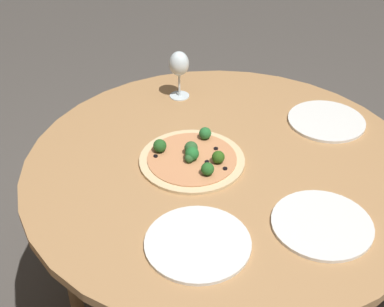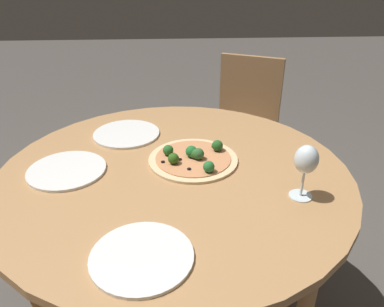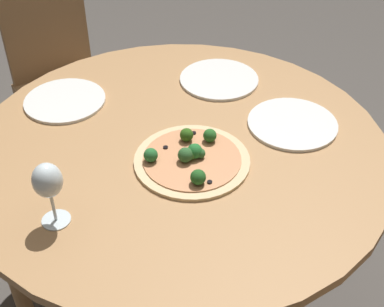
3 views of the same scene
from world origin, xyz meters
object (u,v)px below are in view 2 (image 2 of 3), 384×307
object	(u,v)px
wine_glass	(305,161)
plate_near	(140,257)
chair_2	(243,128)
plate_far	(126,134)
plate_side	(66,170)
pizza	(192,158)

from	to	relation	value
wine_glass	plate_near	size ratio (longest dim) A/B	0.68
chair_2	plate_far	bearing A→B (deg)	-109.73
chair_2	plate_near	bearing A→B (deg)	-86.08
plate_side	plate_far	bearing A→B (deg)	-32.10
wine_glass	plate_near	bearing A→B (deg)	116.77
wine_glass	plate_side	bearing A→B (deg)	75.70
chair_2	wine_glass	size ratio (longest dim) A/B	4.94
pizza	plate_near	xyz separation A→B (m)	(-0.49, 0.16, -0.01)
plate_near	plate_far	size ratio (longest dim) A/B	0.96
plate_far	plate_side	world-z (taller)	same
chair_2	wine_glass	bearing A→B (deg)	-67.19
wine_glass	plate_side	distance (m)	0.80
chair_2	pizza	xyz separation A→B (m)	(-0.88, 0.36, 0.29)
plate_far	wine_glass	bearing A→B (deg)	-129.34
chair_2	plate_side	distance (m)	1.26
wine_glass	plate_far	size ratio (longest dim) A/B	0.65
wine_glass	plate_far	world-z (taller)	wine_glass
chair_2	pizza	bearing A→B (deg)	-87.61
chair_2	plate_side	size ratio (longest dim) A/B	3.26
pizza	plate_side	size ratio (longest dim) A/B	1.21
pizza	plate_near	size ratio (longest dim) A/B	1.24
chair_2	plate_side	xyz separation A→B (m)	(-0.93, 0.81, 0.28)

